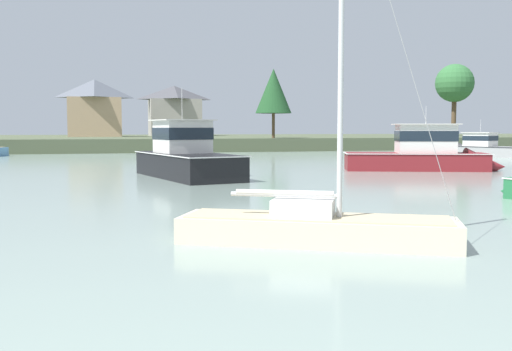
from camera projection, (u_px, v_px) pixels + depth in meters
far_shore_bank at (187, 141)px, 92.73m from camera, size 190.42×48.60×1.62m
cruiser_black at (181, 164)px, 34.92m from camera, size 5.65×11.14×6.38m
cruiser_grey at (476, 151)px, 60.48m from camera, size 6.11×9.31×4.60m
sailboat_cream at (316, 235)px, 14.54m from camera, size 6.91×4.61×9.95m
cruiser_maroon at (431, 159)px, 39.71m from camera, size 11.04×6.04×5.35m
shore_tree_left_mid at (273, 91)px, 72.87m from camera, size 4.51×4.51×8.62m
shore_tree_center at (455, 84)px, 97.35m from camera, size 6.31×6.31×11.87m
cottage_hillside at (95, 107)px, 86.26m from camera, size 8.10×6.53×8.39m
cottage_behind_trees at (174, 110)px, 96.83m from camera, size 8.79×7.80×8.21m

